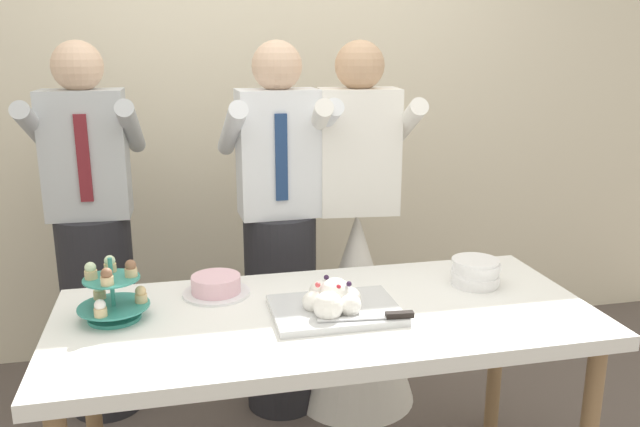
{
  "coord_description": "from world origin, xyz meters",
  "views": [
    {
      "loc": [
        -0.46,
        -1.96,
        1.65
      ],
      "look_at": [
        0.01,
        0.15,
        1.07
      ],
      "focal_mm": 36.36,
      "sensor_mm": 36.0,
      "label": 1
    }
  ],
  "objects_px": {
    "main_cake_tray": "(335,303)",
    "person_bride": "(356,283)",
    "person_guest": "(95,254)",
    "dessert_table": "(326,331)",
    "person_groom": "(280,252)",
    "cupcake_stand": "(113,295)",
    "round_cake": "(216,286)",
    "plate_stack": "(476,272)"
  },
  "relations": [
    {
      "from": "dessert_table",
      "to": "round_cake",
      "type": "distance_m",
      "value": 0.43
    },
    {
      "from": "dessert_table",
      "to": "plate_stack",
      "type": "xyz_separation_m",
      "value": [
        0.6,
        0.11,
        0.12
      ]
    },
    {
      "from": "cupcake_stand",
      "to": "main_cake_tray",
      "type": "bearing_deg",
      "value": -9.6
    },
    {
      "from": "main_cake_tray",
      "to": "person_bride",
      "type": "distance_m",
      "value": 0.83
    },
    {
      "from": "plate_stack",
      "to": "person_bride",
      "type": "relative_size",
      "value": 0.11
    },
    {
      "from": "dessert_table",
      "to": "plate_stack",
      "type": "height_order",
      "value": "plate_stack"
    },
    {
      "from": "cupcake_stand",
      "to": "round_cake",
      "type": "distance_m",
      "value": 0.37
    },
    {
      "from": "person_bride",
      "to": "cupcake_stand",
      "type": "bearing_deg",
      "value": -148.04
    },
    {
      "from": "dessert_table",
      "to": "cupcake_stand",
      "type": "relative_size",
      "value": 7.83
    },
    {
      "from": "main_cake_tray",
      "to": "dessert_table",
      "type": "bearing_deg",
      "value": 124.95
    },
    {
      "from": "main_cake_tray",
      "to": "plate_stack",
      "type": "height_order",
      "value": "main_cake_tray"
    },
    {
      "from": "plate_stack",
      "to": "person_groom",
      "type": "bearing_deg",
      "value": 135.4
    },
    {
      "from": "cupcake_stand",
      "to": "person_groom",
      "type": "distance_m",
      "value": 0.93
    },
    {
      "from": "main_cake_tray",
      "to": "person_bride",
      "type": "relative_size",
      "value": 0.26
    },
    {
      "from": "person_groom",
      "to": "person_bride",
      "type": "distance_m",
      "value": 0.39
    },
    {
      "from": "main_cake_tray",
      "to": "person_bride",
      "type": "height_order",
      "value": "person_bride"
    },
    {
      "from": "dessert_table",
      "to": "person_groom",
      "type": "distance_m",
      "value": 0.74
    },
    {
      "from": "dessert_table",
      "to": "person_groom",
      "type": "relative_size",
      "value": 1.08
    },
    {
      "from": "main_cake_tray",
      "to": "plate_stack",
      "type": "relative_size",
      "value": 2.4
    },
    {
      "from": "person_bride",
      "to": "person_guest",
      "type": "distance_m",
      "value": 1.17
    },
    {
      "from": "person_bride",
      "to": "person_guest",
      "type": "xyz_separation_m",
      "value": [
        -1.15,
        0.18,
        0.16
      ]
    },
    {
      "from": "person_bride",
      "to": "person_guest",
      "type": "height_order",
      "value": "same"
    },
    {
      "from": "person_groom",
      "to": "round_cake",
      "type": "bearing_deg",
      "value": -121.72
    },
    {
      "from": "cupcake_stand",
      "to": "person_guest",
      "type": "xyz_separation_m",
      "value": [
        -0.15,
        0.8,
        -0.11
      ]
    },
    {
      "from": "cupcake_stand",
      "to": "person_bride",
      "type": "xyz_separation_m",
      "value": [
        1.0,
        0.62,
        -0.28
      ]
    },
    {
      "from": "dessert_table",
      "to": "main_cake_tray",
      "type": "height_order",
      "value": "main_cake_tray"
    },
    {
      "from": "dessert_table",
      "to": "person_bride",
      "type": "distance_m",
      "value": 0.79
    },
    {
      "from": "cupcake_stand",
      "to": "plate_stack",
      "type": "height_order",
      "value": "cupcake_stand"
    },
    {
      "from": "person_groom",
      "to": "person_bride",
      "type": "relative_size",
      "value": 1.0
    },
    {
      "from": "plate_stack",
      "to": "round_cake",
      "type": "bearing_deg",
      "value": 172.88
    },
    {
      "from": "plate_stack",
      "to": "round_cake",
      "type": "relative_size",
      "value": 0.76
    },
    {
      "from": "plate_stack",
      "to": "round_cake",
      "type": "distance_m",
      "value": 0.95
    },
    {
      "from": "person_bride",
      "to": "main_cake_tray",
      "type": "bearing_deg",
      "value": -111.27
    },
    {
      "from": "main_cake_tray",
      "to": "person_bride",
      "type": "bearing_deg",
      "value": 68.73
    },
    {
      "from": "dessert_table",
      "to": "main_cake_tray",
      "type": "distance_m",
      "value": 0.12
    },
    {
      "from": "round_cake",
      "to": "plate_stack",
      "type": "bearing_deg",
      "value": -7.12
    },
    {
      "from": "cupcake_stand",
      "to": "plate_stack",
      "type": "bearing_deg",
      "value": 1.06
    },
    {
      "from": "dessert_table",
      "to": "person_bride",
      "type": "xyz_separation_m",
      "value": [
        0.31,
        0.71,
        -0.12
      ]
    },
    {
      "from": "person_bride",
      "to": "person_groom",
      "type": "bearing_deg",
      "value": 176.04
    },
    {
      "from": "main_cake_tray",
      "to": "round_cake",
      "type": "height_order",
      "value": "main_cake_tray"
    },
    {
      "from": "main_cake_tray",
      "to": "plate_stack",
      "type": "distance_m",
      "value": 0.59
    },
    {
      "from": "plate_stack",
      "to": "main_cake_tray",
      "type": "bearing_deg",
      "value": -165.93
    }
  ]
}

